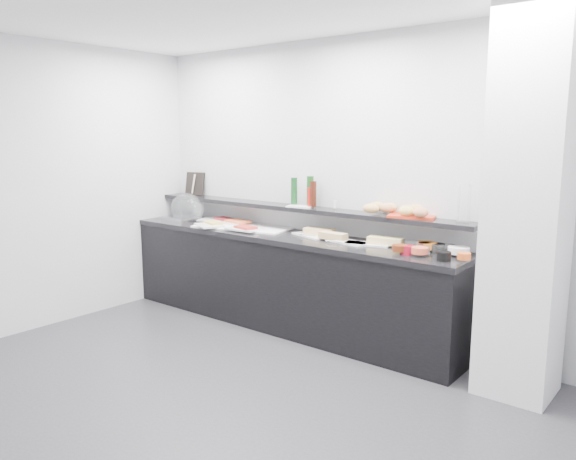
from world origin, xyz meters
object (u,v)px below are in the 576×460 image
Objects in this scene: cloche_base at (181,218)px; carafe at (464,204)px; framed_print at (195,184)px; condiment_tray at (300,206)px; sandwich_plate_mid at (348,242)px; bread_tray at (412,216)px.

cloche_base is 3.12m from carafe.
framed_print reaches higher than condiment_tray.
sandwich_plate_mid is (2.13, 0.05, -0.01)m from cloche_base.
bread_tray reaches higher than sandwich_plate_mid.
framed_print is at bearing 179.05° from carafe.
condiment_tray is (1.56, -0.08, -0.12)m from framed_print.
cloche_base is at bearing -169.03° from sandwich_plate_mid.
carafe reaches higher than cloche_base.
framed_print is 2.69m from bread_tray.
carafe is (3.09, 0.21, 0.38)m from cloche_base.
condiment_tray is at bearing 177.75° from sandwich_plate_mid.
bread_tray reaches higher than cloche_base.
carafe reaches higher than bread_tray.
framed_print is 1.06× the size of condiment_tray.
condiment_tray is at bearing 167.72° from bread_tray.
sandwich_plate_mid is 1.50× the size of framed_print.
framed_print is at bearing -175.98° from sandwich_plate_mid.
carafe is at bearing -13.04° from condiment_tray.
bread_tray is at bearing 12.16° from cloche_base.
framed_print is 3.14m from carafe.
sandwich_plate_mid is at bearing 8.21° from cloche_base.
carafe reaches higher than framed_print.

